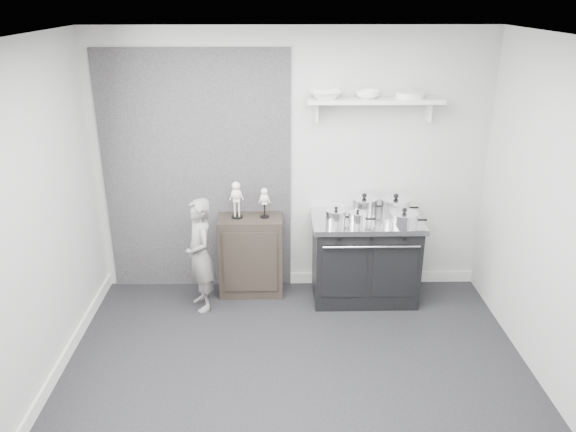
{
  "coord_description": "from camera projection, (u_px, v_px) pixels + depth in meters",
  "views": [
    {
      "loc": [
        -0.15,
        -3.69,
        2.98
      ],
      "look_at": [
        -0.05,
        0.95,
        1.13
      ],
      "focal_mm": 35.0,
      "sensor_mm": 36.0,
      "label": 1
    }
  ],
  "objects": [
    {
      "name": "room_shell",
      "position": [
        284.0,
        192.0,
        4.06
      ],
      "size": [
        4.02,
        3.62,
        2.71
      ],
      "color": "#B2B2B0",
      "rests_on": "ground"
    },
    {
      "name": "ground",
      "position": [
        296.0,
        389.0,
        4.53
      ],
      "size": [
        4.0,
        4.0,
        0.0
      ],
      "primitive_type": "plane",
      "color": "black",
      "rests_on": "ground"
    },
    {
      "name": "pot_front_center",
      "position": [
        357.0,
        218.0,
        5.43
      ],
      "size": [
        0.27,
        0.18,
        0.16
      ],
      "color": "white",
      "rests_on": "stove"
    },
    {
      "name": "child",
      "position": [
        200.0,
        255.0,
        5.51
      ],
      "size": [
        0.43,
        0.5,
        1.16
      ],
      "primitive_type": "imported",
      "rotation": [
        0.0,
        0.0,
        -1.15
      ],
      "color": "slate",
      "rests_on": "ground"
    },
    {
      "name": "skeleton_torso",
      "position": [
        264.0,
        201.0,
        5.64
      ],
      "size": [
        0.1,
        0.06,
        0.36
      ],
      "primitive_type": null,
      "color": "beige",
      "rests_on": "side_cabinet"
    },
    {
      "name": "stove",
      "position": [
        365.0,
        258.0,
        5.75
      ],
      "size": [
        1.1,
        0.69,
        0.88
      ],
      "color": "black",
      "rests_on": "ground"
    },
    {
      "name": "plate_stack",
      "position": [
        410.0,
        95.0,
        5.34
      ],
      "size": [
        0.28,
        0.28,
        0.06
      ],
      "primitive_type": "cylinder",
      "color": "silver",
      "rests_on": "wall_shelf"
    },
    {
      "name": "side_cabinet",
      "position": [
        251.0,
        255.0,
        5.86
      ],
      "size": [
        0.65,
        0.38,
        0.85
      ],
      "primitive_type": "cube",
      "color": "black",
      "rests_on": "ground"
    },
    {
      "name": "pot_back_right",
      "position": [
        395.0,
        207.0,
        5.64
      ],
      "size": [
        0.38,
        0.3,
        0.23
      ],
      "color": "white",
      "rests_on": "stove"
    },
    {
      "name": "pot_front_right",
      "position": [
        404.0,
        219.0,
        5.38
      ],
      "size": [
        0.36,
        0.28,
        0.19
      ],
      "color": "white",
      "rests_on": "stove"
    },
    {
      "name": "wall_shelf",
      "position": [
        375.0,
        101.0,
        5.36
      ],
      "size": [
        1.3,
        0.26,
        0.24
      ],
      "color": "silver",
      "rests_on": "room_shell"
    },
    {
      "name": "skeleton_full",
      "position": [
        236.0,
        197.0,
        5.62
      ],
      "size": [
        0.12,
        0.08,
        0.44
      ],
      "primitive_type": null,
      "color": "beige",
      "rests_on": "side_cabinet"
    },
    {
      "name": "bowl_large",
      "position": [
        325.0,
        94.0,
        5.32
      ],
      "size": [
        0.32,
        0.32,
        0.08
      ],
      "primitive_type": "imported",
      "color": "white",
      "rests_on": "wall_shelf"
    },
    {
      "name": "pot_front_left",
      "position": [
        336.0,
        216.0,
        5.46
      ],
      "size": [
        0.29,
        0.21,
        0.17
      ],
      "color": "white",
      "rests_on": "stove"
    },
    {
      "name": "pot_back_left",
      "position": [
        364.0,
        206.0,
        5.69
      ],
      "size": [
        0.37,
        0.28,
        0.22
      ],
      "color": "white",
      "rests_on": "stove"
    },
    {
      "name": "bowl_small",
      "position": [
        368.0,
        94.0,
        5.33
      ],
      "size": [
        0.23,
        0.23,
        0.07
      ],
      "primitive_type": "imported",
      "color": "white",
      "rests_on": "wall_shelf"
    }
  ]
}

